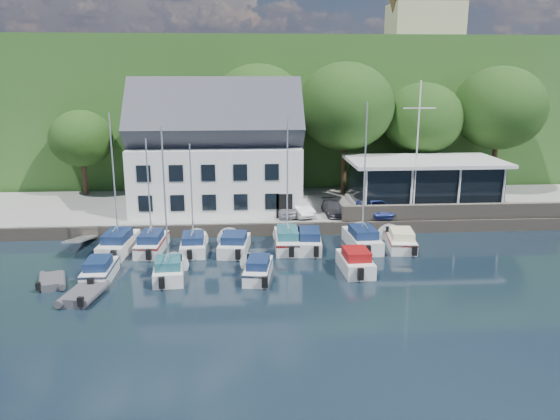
# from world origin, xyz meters

# --- Properties ---
(ground) EXTENTS (180.00, 180.00, 0.00)m
(ground) POSITION_xyz_m (0.00, 0.00, 0.00)
(ground) COLOR black
(ground) RESTS_ON ground
(quay) EXTENTS (60.00, 13.00, 1.00)m
(quay) POSITION_xyz_m (0.00, 17.50, 0.50)
(quay) COLOR gray
(quay) RESTS_ON ground
(quay_face) EXTENTS (60.00, 0.30, 1.00)m
(quay_face) POSITION_xyz_m (0.00, 11.00, 0.50)
(quay_face) COLOR #61594D
(quay_face) RESTS_ON ground
(hillside) EXTENTS (160.00, 75.00, 16.00)m
(hillside) POSITION_xyz_m (0.00, 62.00, 8.00)
(hillside) COLOR #2C5921
(hillside) RESTS_ON ground
(field_patch) EXTENTS (50.00, 30.00, 0.30)m
(field_patch) POSITION_xyz_m (8.00, 70.00, 16.15)
(field_patch) COLOR #516231
(field_patch) RESTS_ON hillside
(farmhouse) EXTENTS (10.40, 7.00, 8.20)m
(farmhouse) POSITION_xyz_m (22.00, 52.00, 20.10)
(farmhouse) COLOR #BCAD8E
(farmhouse) RESTS_ON hillside
(harbor_building) EXTENTS (14.40, 8.20, 8.70)m
(harbor_building) POSITION_xyz_m (-7.00, 16.50, 5.35)
(harbor_building) COLOR silver
(harbor_building) RESTS_ON quay
(club_pavilion) EXTENTS (13.20, 7.20, 4.10)m
(club_pavilion) POSITION_xyz_m (11.00, 16.00, 3.05)
(club_pavilion) COLOR black
(club_pavilion) RESTS_ON quay
(seawall) EXTENTS (18.00, 0.50, 1.20)m
(seawall) POSITION_xyz_m (12.00, 11.40, 1.60)
(seawall) COLOR #61594D
(seawall) RESTS_ON quay
(gangway) EXTENTS (1.20, 6.00, 1.40)m
(gangway) POSITION_xyz_m (-16.50, 9.00, 0.00)
(gangway) COLOR silver
(gangway) RESTS_ON ground
(car_silver) EXTENTS (2.07, 3.91, 1.27)m
(car_silver) POSITION_xyz_m (-1.43, 13.35, 1.63)
(car_silver) COLOR silver
(car_silver) RESTS_ON quay
(car_white) EXTENTS (2.33, 4.13, 1.29)m
(car_white) POSITION_xyz_m (-0.21, 13.30, 1.65)
(car_white) COLOR silver
(car_white) RESTS_ON quay
(car_dgrey) EXTENTS (1.72, 3.86, 1.10)m
(car_dgrey) POSITION_xyz_m (2.63, 13.33, 1.55)
(car_dgrey) COLOR #2E2E33
(car_dgrey) RESTS_ON quay
(car_blue) EXTENTS (2.22, 4.14, 1.34)m
(car_blue) POSITION_xyz_m (6.15, 12.98, 1.67)
(car_blue) COLOR #304293
(car_blue) RESTS_ON quay
(flagpole) EXTENTS (2.60, 0.20, 10.85)m
(flagpole) POSITION_xyz_m (9.24, 12.92, 6.43)
(flagpole) COLOR silver
(flagpole) RESTS_ON quay
(tree_0) EXTENTS (5.88, 5.88, 8.04)m
(tree_0) POSITION_xyz_m (-19.93, 22.62, 5.02)
(tree_0) COLOR black
(tree_0) RESTS_ON quay
(tree_1) EXTENTS (7.46, 7.46, 10.19)m
(tree_1) POSITION_xyz_m (-11.73, 21.23, 6.09)
(tree_1) COLOR black
(tree_1) RESTS_ON quay
(tree_2) EXTENTS (8.97, 8.97, 12.26)m
(tree_2) POSITION_xyz_m (-3.20, 22.57, 7.13)
(tree_2) COLOR black
(tree_2) RESTS_ON quay
(tree_3) EXTENTS (9.09, 9.09, 12.42)m
(tree_3) POSITION_xyz_m (4.89, 21.25, 7.21)
(tree_3) COLOR black
(tree_3) RESTS_ON quay
(tree_4) EXTENTS (7.71, 7.71, 10.53)m
(tree_4) POSITION_xyz_m (12.55, 21.87, 6.27)
(tree_4) COLOR black
(tree_4) RESTS_ON quay
(tree_5) EXTENTS (8.82, 8.82, 12.05)m
(tree_5) POSITION_xyz_m (19.92, 21.62, 7.03)
(tree_5) COLOR black
(tree_5) RESTS_ON quay
(boat_r1_0) EXTENTS (2.64, 7.29, 9.61)m
(boat_r1_0) POSITION_xyz_m (-13.73, 7.89, 4.80)
(boat_r1_0) COLOR silver
(boat_r1_0) RESTS_ON ground
(boat_r1_1) EXTENTS (2.26, 6.50, 8.99)m
(boat_r1_1) POSITION_xyz_m (-11.38, 7.85, 4.49)
(boat_r1_1) COLOR silver
(boat_r1_1) RESTS_ON ground
(boat_r1_2) EXTENTS (2.12, 5.88, 8.20)m
(boat_r1_2) POSITION_xyz_m (-8.40, 7.60, 4.10)
(boat_r1_2) COLOR silver
(boat_r1_2) RESTS_ON ground
(boat_r1_3) EXTENTS (2.79, 5.95, 1.41)m
(boat_r1_3) POSITION_xyz_m (-5.49, 7.28, 0.70)
(boat_r1_3) COLOR silver
(boat_r1_3) RESTS_ON ground
(boat_r1_4) EXTENTS (2.09, 6.97, 9.31)m
(boat_r1_4) POSITION_xyz_m (-1.65, 7.93, 4.65)
(boat_r1_4) COLOR silver
(boat_r1_4) RESTS_ON ground
(boat_r1_5) EXTENTS (2.39, 6.31, 1.51)m
(boat_r1_5) POSITION_xyz_m (-0.09, 7.58, 0.76)
(boat_r1_5) COLOR silver
(boat_r1_5) RESTS_ON ground
(boat_r1_6) EXTENTS (2.52, 6.91, 9.56)m
(boat_r1_6) POSITION_xyz_m (3.83, 7.67, 4.78)
(boat_r1_6) COLOR silver
(boat_r1_6) RESTS_ON ground
(boat_r1_7) EXTENTS (2.80, 6.49, 1.38)m
(boat_r1_7) POSITION_xyz_m (6.62, 7.46, 0.69)
(boat_r1_7) COLOR silver
(boat_r1_7) RESTS_ON ground
(boat_r2_0) EXTENTS (1.76, 5.42, 1.40)m
(boat_r2_0) POSITION_xyz_m (-13.75, 2.56, 0.70)
(boat_r2_0) COLOR silver
(boat_r2_0) RESTS_ON ground
(boat_r2_1) EXTENTS (2.40, 5.15, 8.58)m
(boat_r2_1) POSITION_xyz_m (-9.48, 2.24, 4.29)
(boat_r2_1) COLOR silver
(boat_r2_1) RESTS_ON ground
(boat_r2_2) EXTENTS (2.46, 5.72, 1.35)m
(boat_r2_2) POSITION_xyz_m (-3.94, 2.15, 0.67)
(boat_r2_2) COLOR silver
(boat_r2_2) RESTS_ON ground
(boat_r2_3) EXTENTS (2.19, 5.45, 1.54)m
(boat_r2_3) POSITION_xyz_m (2.33, 2.82, 0.77)
(boat_r2_3) COLOR silver
(boat_r2_3) RESTS_ON ground
(dinghy_0) EXTENTS (2.38, 3.09, 0.64)m
(dinghy_0) POSITION_xyz_m (-16.41, 1.79, 0.32)
(dinghy_0) COLOR #3D3D43
(dinghy_0) RESTS_ON ground
(dinghy_1) EXTENTS (2.47, 3.48, 0.74)m
(dinghy_1) POSITION_xyz_m (-13.93, -0.54, 0.37)
(dinghy_1) COLOR #3D3D43
(dinghy_1) RESTS_ON ground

